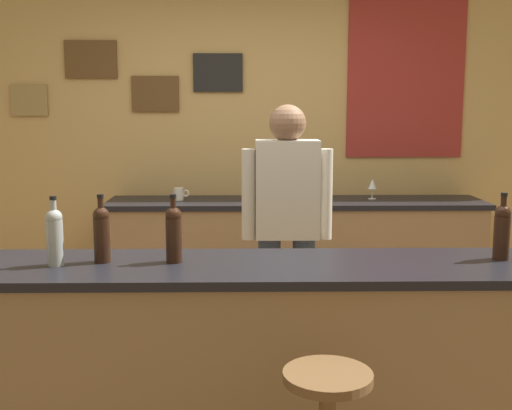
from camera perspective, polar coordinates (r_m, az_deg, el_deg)
name	(u,v)px	position (r m, az deg, el deg)	size (l,w,h in m)	color
back_wall	(245,131)	(5.14, -0.96, 6.74)	(6.00, 0.09, 2.80)	tan
bar_counter	(242,362)	(2.94, -1.25, -14.02)	(2.77, 0.60, 0.92)	olive
side_counter	(295,257)	(4.91, 3.56, -4.75)	(2.87, 0.56, 0.90)	olive
bartender	(287,224)	(3.64, 2.81, -1.74)	(0.52, 0.21, 1.62)	#384766
wine_bottle_a	(55,235)	(2.87, -17.75, -2.59)	(0.07, 0.07, 0.31)	#999E99
wine_bottle_b	(102,232)	(2.87, -13.80, -2.40)	(0.07, 0.07, 0.31)	black
wine_bottle_c	(174,232)	(2.81, -7.46, -2.45)	(0.07, 0.07, 0.31)	black
wine_bottle_d	(502,230)	(3.05, 21.37, -2.12)	(0.07, 0.07, 0.31)	black
wine_glass_a	(306,185)	(4.86, 4.57, 1.80)	(0.07, 0.07, 0.16)	silver
wine_glass_b	(372,185)	(4.95, 10.48, 1.80)	(0.07, 0.07, 0.16)	silver
coffee_mug	(179,194)	(4.85, -7.00, 1.00)	(0.12, 0.08, 0.09)	silver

